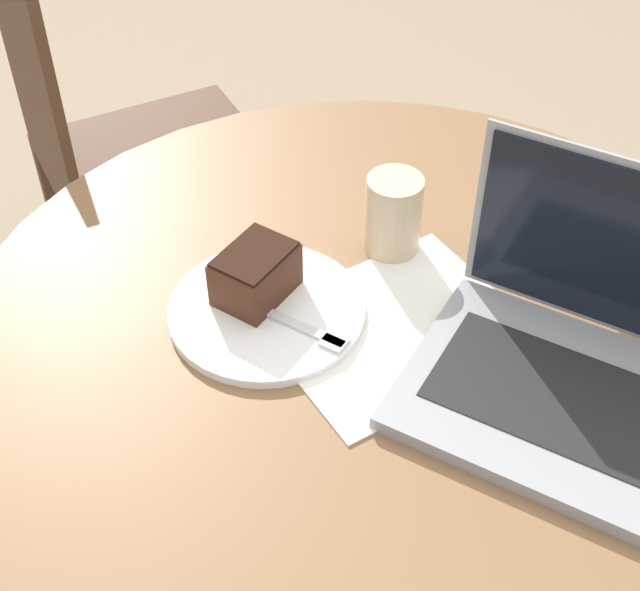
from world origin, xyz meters
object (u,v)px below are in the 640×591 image
(plate, at_px, (267,311))
(laptop, at_px, (571,362))
(chair, at_px, (122,158))
(coffee_glass, at_px, (393,215))

(plate, bearing_deg, laptop, 139.07)
(plate, relative_size, laptop, 0.57)
(chair, distance_m, plate, 0.79)
(plate, xyz_separation_m, coffee_glass, (-0.19, -0.06, 0.05))
(coffee_glass, distance_m, laptop, 0.29)
(plate, distance_m, laptop, 0.35)
(plate, bearing_deg, coffee_glass, -163.77)
(coffee_glass, bearing_deg, plate, 16.23)
(coffee_glass, relative_size, laptop, 0.26)
(coffee_glass, xyz_separation_m, laptop, (-0.08, 0.28, -0.01))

